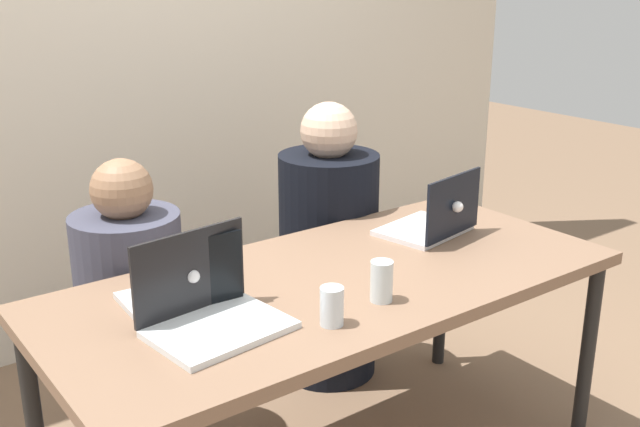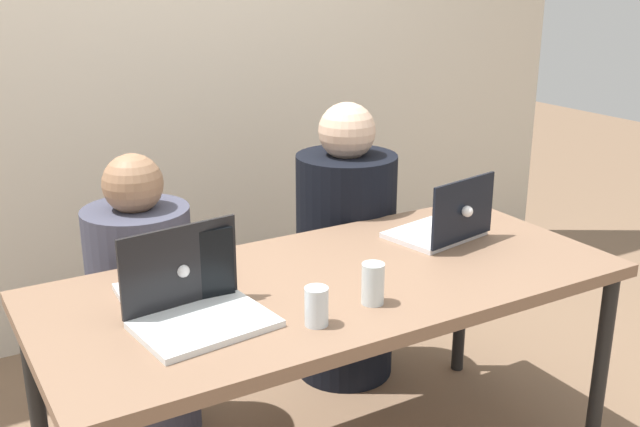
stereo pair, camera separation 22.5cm
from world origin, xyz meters
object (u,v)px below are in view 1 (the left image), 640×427
at_px(laptop_front_left, 209,309).
at_px(water_glass_center, 383,283).
at_px(water_glass_left, 332,309).
at_px(laptop_back_right, 433,221).
at_px(laptop_back_left, 182,289).
at_px(person_on_left, 133,323).
at_px(person_on_right, 328,258).

bearing_deg(laptop_front_left, water_glass_center, -23.33).
xyz_separation_m(water_glass_center, water_glass_left, (-0.20, -0.03, -0.01)).
bearing_deg(laptop_back_right, laptop_back_left, -11.10).
relative_size(person_on_left, laptop_back_left, 3.35).
distance_m(person_on_right, water_glass_center, 0.93).
bearing_deg(water_glass_left, laptop_back_left, 127.39).
height_order(person_on_left, laptop_back_right, person_on_left).
bearing_deg(water_glass_left, laptop_front_left, 145.98).
bearing_deg(laptop_back_left, water_glass_center, 150.35).
bearing_deg(person_on_right, laptop_back_right, 103.99).
distance_m(laptop_front_left, laptop_back_right, 0.97).
height_order(laptop_back_left, water_glass_left, laptop_back_left).
bearing_deg(laptop_back_left, person_on_right, -147.22).
bearing_deg(laptop_back_right, water_glass_center, 20.41).
bearing_deg(water_glass_left, water_glass_center, 9.52).
height_order(laptop_back_right, water_glass_left, laptop_back_right).
relative_size(laptop_back_left, laptop_back_right, 0.90).
bearing_deg(laptop_back_left, person_on_left, -91.24).
xyz_separation_m(laptop_back_right, water_glass_center, (-0.49, -0.30, 0.00)).
xyz_separation_m(laptop_back_left, water_glass_left, (0.26, -0.34, -0.00)).
bearing_deg(laptop_front_left, water_glass_left, -40.34).
bearing_deg(water_glass_center, laptop_back_left, 146.70).
height_order(laptop_front_left, laptop_back_right, laptop_front_left).
height_order(person_on_left, water_glass_left, person_on_left).
relative_size(laptop_front_left, water_glass_center, 3.12).
bearing_deg(laptop_back_right, laptop_front_left, -1.54).
relative_size(person_on_right, water_glass_left, 10.81).
bearing_deg(laptop_back_right, person_on_left, -39.12).
distance_m(person_on_left, laptop_back_left, 0.58).
relative_size(laptop_front_left, water_glass_left, 3.50).
distance_m(person_on_right, laptop_back_left, 1.04).
distance_m(person_on_left, laptop_front_left, 0.72).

